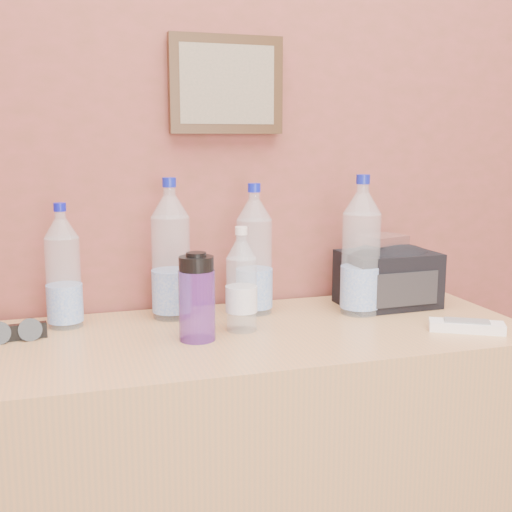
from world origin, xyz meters
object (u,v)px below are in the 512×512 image
at_px(pet_large_b, 171,257).
at_px(pet_small, 241,285).
at_px(pet_large_a, 63,273).
at_px(sunglasses, 14,333).
at_px(dresser, 256,489).
at_px(ac_remote, 467,326).
at_px(nalgene_bottle, 197,297).
at_px(pet_large_d, 361,253).
at_px(foil_packet, 383,239).
at_px(toiletry_bag, 388,275).
at_px(pet_large_c, 254,256).

distance_m(pet_large_b, pet_small, 0.22).
height_order(pet_large_a, sunglasses, pet_large_a).
distance_m(dresser, ac_remote, 0.65).
bearing_deg(nalgene_bottle, pet_large_b, 96.30).
bearing_deg(pet_large_b, nalgene_bottle, -83.70).
distance_m(dresser, pet_large_a, 0.71).
relative_size(pet_large_a, pet_small, 1.21).
height_order(pet_large_a, ac_remote, pet_large_a).
bearing_deg(ac_remote, pet_large_d, 156.67).
relative_size(pet_large_b, ac_remote, 2.07).
height_order(dresser, nalgene_bottle, nalgene_bottle).
xyz_separation_m(pet_large_b, foil_packet, (0.58, -0.03, 0.02)).
distance_m(pet_large_d, nalgene_bottle, 0.47).
relative_size(dresser, ac_remote, 7.62).
relative_size(pet_large_d, foil_packet, 3.26).
bearing_deg(pet_large_a, pet_large_b, 1.78).
xyz_separation_m(nalgene_bottle, ac_remote, (0.62, -0.12, -0.09)).
bearing_deg(foil_packet, pet_large_d, -144.11).
bearing_deg(ac_remote, sunglasses, -163.95).
distance_m(ac_remote, toiletry_bag, 0.29).
height_order(pet_large_b, foil_packet, pet_large_b).
xyz_separation_m(dresser, sunglasses, (-0.54, 0.09, 0.42)).
bearing_deg(pet_large_c, pet_large_b, 175.34).
bearing_deg(pet_large_a, pet_small, -21.12).
bearing_deg(pet_large_a, ac_remote, -19.34).
relative_size(dresser, nalgene_bottle, 6.49).
relative_size(pet_large_b, nalgene_bottle, 1.77).
bearing_deg(toiletry_bag, pet_large_c, 172.85).
bearing_deg(pet_small, pet_large_c, 62.60).
relative_size(dresser, pet_large_a, 4.34).
distance_m(pet_large_c, toiletry_bag, 0.38).
bearing_deg(pet_large_c, nalgene_bottle, -135.46).
bearing_deg(sunglasses, toiletry_bag, -4.23).
bearing_deg(pet_large_a, nalgene_bottle, -34.82).
bearing_deg(sunglasses, ac_remote, -19.55).
distance_m(pet_large_a, ac_remote, 0.97).
bearing_deg(dresser, pet_large_b, 133.37).
xyz_separation_m(pet_large_a, pet_large_b, (0.26, 0.01, 0.02)).
height_order(dresser, toiletry_bag, toiletry_bag).
bearing_deg(pet_large_d, ac_remote, -52.41).
bearing_deg(dresser, pet_small, 151.22).
bearing_deg(pet_large_b, dresser, -46.63).
xyz_separation_m(pet_large_c, ac_remote, (0.43, -0.31, -0.14)).
distance_m(dresser, foil_packet, 0.73).
xyz_separation_m(pet_small, foil_packet, (0.44, 0.13, 0.07)).
height_order(pet_large_c, sunglasses, pet_large_c).
bearing_deg(pet_large_c, sunglasses, -172.89).
bearing_deg(pet_small, ac_remote, -17.91).
xyz_separation_m(pet_large_d, pet_small, (-0.34, -0.06, -0.05)).
xyz_separation_m(pet_large_c, foil_packet, (0.36, -0.01, 0.03)).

